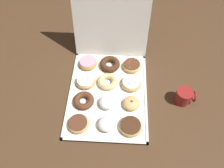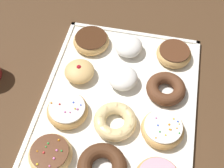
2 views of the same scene
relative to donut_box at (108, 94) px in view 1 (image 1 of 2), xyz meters
The scene contains 16 objects.
ground_plane 0.01m from the donut_box, ahead, with size 3.00×3.00×0.00m, color #4C331E.
donut_box is the anchor object (origin of this frame).
box_lid_open 0.43m from the donut_box, 90.00° to the left, with size 0.43×0.54×0.01m, color white.
chocolate_frosted_donut_0 0.24m from the donut_box, 124.44° to the right, with size 0.11×0.11×0.04m.
powdered_filled_donut_1 0.20m from the donut_box, 88.26° to the right, with size 0.09×0.09×0.05m.
chocolate_frosted_donut_2 0.24m from the donut_box, 57.48° to the right, with size 0.11×0.11×0.03m.
chocolate_cake_ring_donut_3 0.14m from the donut_box, 153.46° to the right, with size 0.11×0.11×0.04m.
powdered_filled_donut_4 0.08m from the donut_box, 86.83° to the right, with size 0.09×0.09×0.05m.
jelly_filled_donut_5 0.15m from the donut_box, 28.07° to the right, with size 0.09×0.09×0.05m.
sprinkle_donut_6 0.15m from the donut_box, 153.31° to the left, with size 0.11×0.11×0.04m.
cruller_donut_7 0.07m from the donut_box, 94.92° to the left, with size 0.12×0.12×0.04m.
sprinkle_donut_8 0.14m from the donut_box, 26.55° to the left, with size 0.11×0.11×0.04m.
pink_frosted_donut_9 0.24m from the donut_box, 123.77° to the left, with size 0.11×0.11×0.04m.
chocolate_cake_ring_donut_10 0.20m from the donut_box, 89.62° to the left, with size 0.12×0.12×0.04m.
sprinkle_donut_11 0.23m from the donut_box, 55.66° to the left, with size 0.11×0.11×0.04m.
coffee_mug 0.41m from the donut_box, ahead, with size 0.11×0.09×0.09m.
Camera 1 is at (0.06, -0.66, 1.06)m, focal length 35.69 mm.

